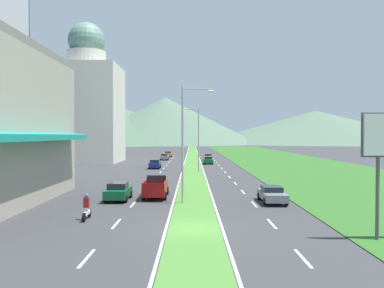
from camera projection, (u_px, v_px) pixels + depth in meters
The scene contains 49 objects.
ground_plane at pixel (192, 229), 23.95m from camera, with size 600.00×600.00×0.00m, color #38383A.
grass_median at pixel (191, 162), 83.94m from camera, with size 3.20×240.00×0.06m, color #477F33.
grass_verge_right at pixel (286, 162), 84.03m from camera, with size 24.00×240.00×0.06m, color #2D6023.
lane_dash_left_2 at pixel (85, 258), 18.26m from camera, with size 0.16×2.80×0.01m, color silver.
lane_dash_left_3 at pixel (114, 224), 25.42m from camera, with size 0.16×2.80×0.01m, color silver.
lane_dash_left_4 at pixel (131, 204), 32.58m from camera, with size 0.16×2.80×0.01m, color silver.
lane_dash_left_5 at pixel (142, 192), 39.74m from camera, with size 0.16×2.80×0.01m, color silver.
lane_dash_left_6 at pixel (149, 183), 46.90m from camera, with size 0.16×2.80×0.01m, color silver.
lane_dash_left_7 at pixel (155, 177), 54.07m from camera, with size 0.16×2.80×0.01m, color silver.
lane_dash_left_8 at pixel (159, 172), 61.23m from camera, with size 0.16×2.80×0.01m, color silver.
lane_dash_left_9 at pixel (162, 168), 68.39m from camera, with size 0.16×2.80×0.01m, color silver.
lane_dash_left_10 at pixel (165, 165), 75.55m from camera, with size 0.16×2.80×0.01m, color silver.
lane_dash_left_11 at pixel (167, 163), 82.72m from camera, with size 0.16×2.80×0.01m, color silver.
lane_dash_left_12 at pixel (169, 160), 89.88m from camera, with size 0.16×2.80×0.01m, color silver.
lane_dash_left_13 at pixel (170, 159), 97.04m from camera, with size 0.16×2.80×0.01m, color silver.
lane_dash_left_14 at pixel (172, 157), 104.20m from camera, with size 0.16×2.80×0.01m, color silver.
lane_dash_left_15 at pixel (173, 156), 111.36m from camera, with size 0.16×2.80×0.01m, color silver.
lane_dash_right_2 at pixel (301, 258), 18.30m from camera, with size 0.16×2.80×0.01m, color silver.
lane_dash_right_3 at pixel (270, 224), 25.47m from camera, with size 0.16×2.80×0.01m, color silver.
lane_dash_right_4 at pixel (252, 204), 32.63m from camera, with size 0.16×2.80×0.01m, color silver.
lane_dash_right_5 at pixel (241, 192), 39.79m from camera, with size 0.16×2.80×0.01m, color silver.
lane_dash_right_6 at pixel (233, 183), 46.95m from camera, with size 0.16×2.80×0.01m, color silver.
lane_dash_right_7 at pixel (228, 177), 54.12m from camera, with size 0.16×2.80×0.01m, color silver.
lane_dash_right_8 at pixel (223, 172), 61.28m from camera, with size 0.16×2.80×0.01m, color silver.
lane_dash_right_9 at pixel (220, 168), 68.44m from camera, with size 0.16×2.80×0.01m, color silver.
lane_dash_right_10 at pixel (217, 165), 75.60m from camera, with size 0.16×2.80×0.01m, color silver.
lane_dash_right_11 at pixel (215, 163), 82.76m from camera, with size 0.16×2.80×0.01m, color silver.
lane_dash_right_12 at pixel (213, 160), 89.93m from camera, with size 0.16×2.80×0.01m, color silver.
lane_dash_right_13 at pixel (211, 159), 97.09m from camera, with size 0.16×2.80×0.01m, color silver.
lane_dash_right_14 at pixel (210, 157), 104.25m from camera, with size 0.16×2.80×0.01m, color silver.
lane_dash_right_15 at pixel (208, 156), 111.41m from camera, with size 0.16×2.80×0.01m, color silver.
edge_line_median_left at pixel (183, 162), 83.93m from camera, with size 0.16×240.00×0.01m, color silver.
edge_line_median_right at pixel (199, 162), 83.94m from camera, with size 0.16×240.00×0.01m, color silver.
domed_building at pixel (85, 105), 84.50m from camera, with size 14.30×14.30×30.32m.
midrise_colored at pixel (70, 113), 103.82m from camera, with size 14.93×14.93×23.68m, color beige.
hill_far_left at pixel (100, 122), 275.99m from camera, with size 173.14×173.14×30.44m, color #47664C.
hill_far_center at pixel (163, 121), 268.31m from camera, with size 129.16×129.16×32.16m, color #516B56.
hill_far_right at pixel (313, 127), 295.82m from camera, with size 181.28×181.28×24.57m, color #516B56.
street_lamp_near at pixel (184, 137), 32.81m from camera, with size 2.77×0.39×9.89m.
street_lamp_mid at pixel (195, 136), 60.81m from camera, with size 2.88×0.37×10.03m.
car_1 at pixel (166, 154), 104.81m from camera, with size 2.04×4.16×1.51m.
car_2 at pixel (270, 194), 33.48m from camera, with size 2.01×4.55×1.41m.
car_3 at pixel (206, 160), 78.89m from camera, with size 1.87×4.15×1.50m.
car_4 at pixel (153, 164), 67.86m from camera, with size 1.97×4.06×1.58m.
car_5 at pixel (116, 191), 34.62m from camera, with size 2.02×4.23×1.60m.
car_6 at pixel (163, 157), 91.67m from camera, with size 1.87×4.41×1.50m.
car_7 at pixel (206, 157), 91.35m from camera, with size 1.97×4.31×1.46m.
pickup_truck_0 at pixel (154, 186), 36.62m from camera, with size 2.18×5.40×2.00m.
motorcycle_rider at pixel (85, 209), 26.62m from camera, with size 0.36×2.00×1.80m.
Camera 1 is at (-0.13, -23.83, 5.80)m, focal length 36.34 mm.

